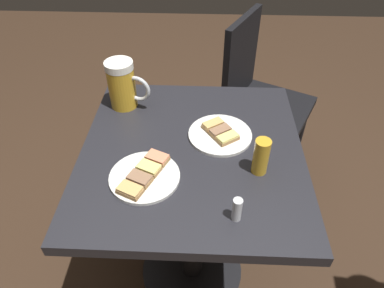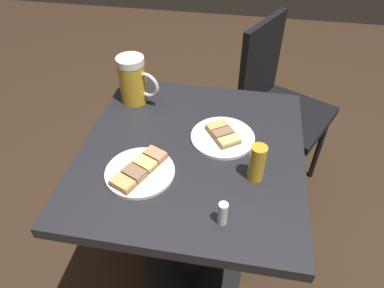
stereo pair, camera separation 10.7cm
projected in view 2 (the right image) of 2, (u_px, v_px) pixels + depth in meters
ground_plane at (192, 269)px, 1.58m from camera, size 6.00×6.00×0.00m
cafe_table at (192, 185)px, 1.20m from camera, size 0.69×0.73×0.74m
plate_near at (223, 136)px, 1.12m from camera, size 0.21×0.21×0.03m
plate_far at (140, 171)px, 1.00m from camera, size 0.20×0.20×0.03m
beer_mug at (134, 80)px, 1.23m from camera, size 0.15×0.10×0.17m
beer_glass_small at (257, 163)px, 0.96m from camera, size 0.05×0.05×0.11m
salt_shaker at (223, 214)px, 0.86m from camera, size 0.02×0.02×0.07m
cafe_chair at (276, 101)px, 1.67m from camera, size 0.51×0.51×0.88m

